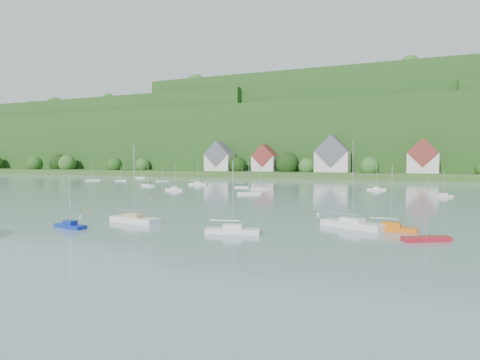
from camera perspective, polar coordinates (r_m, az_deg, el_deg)
The scene contains 18 objects.
far_shore_strip at distance 218.25m, azimuth 11.87°, elevation 0.80°, with size 600.00×60.00×3.00m, color #34521E.
forested_ridge at distance 286.17m, azimuth 14.46°, elevation 5.49°, with size 620.00×181.22×69.89m.
village_building_0 at distance 222.45m, azimuth -2.82°, elevation 2.95°, with size 14.00×10.40×16.00m.
village_building_1 at distance 214.99m, azimuth 3.46°, elevation 2.75°, with size 12.00×9.36×14.00m.
village_building_2 at distance 205.46m, azimuth 12.67°, elevation 3.12°, with size 16.00×11.44×18.00m.
village_building_3 at distance 200.72m, azimuth 23.92°, elevation 2.72°, with size 13.00×10.40×15.50m.
near_sailboat_1 at distance 56.90m, azimuth -22.44°, elevation -5.77°, with size 5.19×2.41×6.76m.
near_sailboat_2 at distance 58.85m, azimuth -14.38°, elevation -5.26°, with size 8.17×3.73×10.65m.
near_sailboat_3 at distance 48.71m, azimuth -0.99°, elevation -6.90°, with size 6.62×3.26×8.61m.
near_sailboat_4 at distance 54.56m, azimuth 15.27°, elevation -5.88°, with size 8.46×5.56×11.14m.
near_sailboat_5 at distance 53.64m, azimuth 20.19°, elevation -6.19°, with size 6.18×2.42×8.12m.
near_sailboat_7 at distance 48.46m, azimuth 24.37°, elevation -7.36°, with size 5.11×3.73×6.84m.
mooring_buoy_1 at distance 67.31m, azimuth -21.20°, elevation -4.80°, with size 0.38×0.38×0.38m, color white.
mooring_buoy_2 at distance 62.07m, azimuth 15.16°, elevation -5.33°, with size 0.40×0.40×0.40m, color orange.
mooring_buoy_3 at distance 92.82m, azimuth -12.03°, elevation -2.65°, with size 0.44×0.44×0.44m, color orange.
mooring_buoy_4 at distance 66.10m, azimuth 10.77°, elevation -4.80°, with size 0.47×0.47×0.47m, color white.
mooring_buoy_5 at distance 76.12m, azimuth -20.54°, elevation -3.94°, with size 0.37×0.37×0.37m, color orange.
far_sailboat_cluster at distance 136.24m, azimuth 6.22°, elevation -0.76°, with size 197.53×72.44×8.71m.
Camera 1 is at (38.95, -14.63, 8.59)m, focal length 30.83 mm.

